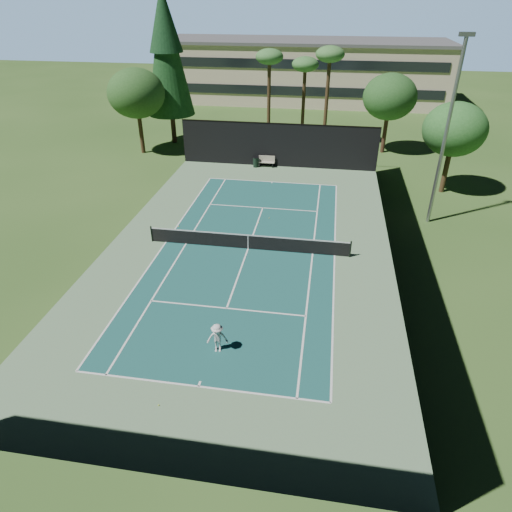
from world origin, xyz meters
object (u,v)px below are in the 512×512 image
(park_bench, at_px, (267,161))
(trash_bin, at_px, (256,162))
(tennis_ball_c, at_px, (269,218))
(tennis_net, at_px, (248,241))
(tennis_ball_b, at_px, (259,223))
(tennis_ball_d, at_px, (179,226))
(player, at_px, (217,338))
(tennis_ball_a, at_px, (159,405))

(park_bench, relative_size, trash_bin, 1.59)
(tennis_ball_c, relative_size, park_bench, 0.04)
(tennis_net, relative_size, tennis_ball_b, 177.67)
(trash_bin, bearing_deg, park_bench, 14.40)
(tennis_net, xyz_separation_m, tennis_ball_d, (-5.34, 2.31, -0.52))
(tennis_ball_c, bearing_deg, tennis_net, -98.79)
(tennis_ball_b, relative_size, trash_bin, 0.08)
(tennis_net, height_order, trash_bin, tennis_net)
(tennis_ball_b, bearing_deg, trash_bin, 100.07)
(tennis_net, bearing_deg, tennis_ball_c, 81.21)
(park_bench, bearing_deg, tennis_ball_d, -107.78)
(tennis_net, relative_size, trash_bin, 13.65)
(tennis_ball_d, bearing_deg, player, -64.68)
(trash_bin, bearing_deg, tennis_ball_d, -104.21)
(player, distance_m, tennis_ball_c, 14.31)
(tennis_net, bearing_deg, tennis_ball_b, 88.62)
(tennis_net, relative_size, tennis_ball_d, 166.36)
(trash_bin, bearing_deg, player, -84.76)
(tennis_ball_a, bearing_deg, park_bench, 89.46)
(tennis_net, bearing_deg, trash_bin, 97.34)
(tennis_ball_d, bearing_deg, tennis_net, -23.44)
(tennis_ball_a, height_order, trash_bin, trash_bin)
(tennis_ball_a, bearing_deg, tennis_ball_b, 85.28)
(tennis_ball_a, xyz_separation_m, tennis_ball_d, (-4.04, 15.43, 0.01))
(tennis_ball_b, bearing_deg, tennis_ball_c, 55.70)
(tennis_net, height_order, tennis_ball_c, tennis_net)
(tennis_ball_b, height_order, park_bench, park_bench)
(tennis_net, bearing_deg, tennis_ball_d, 156.56)
(tennis_ball_a, height_order, park_bench, park_bench)
(tennis_ball_d, distance_m, park_bench, 14.12)
(tennis_ball_c, relative_size, trash_bin, 0.07)
(player, distance_m, park_bench, 25.39)
(player, bearing_deg, park_bench, 82.43)
(tennis_net, distance_m, tennis_ball_b, 3.78)
(player, bearing_deg, tennis_net, 81.23)
(tennis_net, bearing_deg, tennis_ball_a, -95.66)
(tennis_ball_b, bearing_deg, tennis_ball_a, -94.72)
(player, xyz_separation_m, park_bench, (-1.33, 25.36, -0.21))
(player, relative_size, tennis_ball_b, 20.73)
(tennis_ball_d, relative_size, trash_bin, 0.08)
(tennis_ball_a, distance_m, park_bench, 28.87)
(tennis_ball_d, bearing_deg, park_bench, 72.22)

